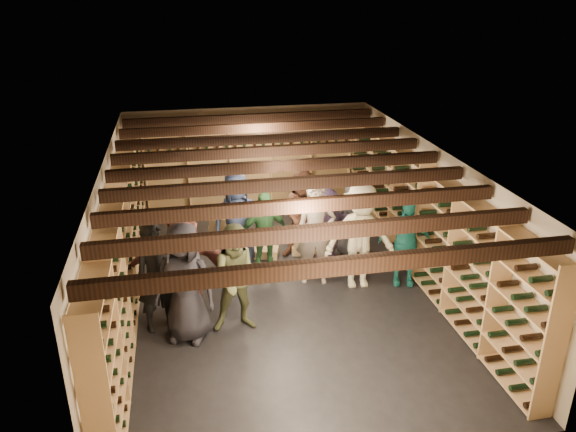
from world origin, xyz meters
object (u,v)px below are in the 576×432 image
(crate_stack_left, at_px, (305,237))
(person_3, at_px, (360,237))
(person_5, at_px, (184,263))
(person_4, at_px, (405,242))
(person_7, at_px, (316,233))
(person_10, at_px, (264,234))
(person_0, at_px, (185,283))
(person_2, at_px, (239,279))
(crate_stack_right, at_px, (223,228))
(person_1, at_px, (157,277))
(person_8, at_px, (305,215))
(person_12, at_px, (354,217))
(person_11, at_px, (327,229))
(crate_loose, at_px, (265,252))
(person_6, at_px, (237,221))

(crate_stack_left, bearing_deg, person_3, -66.35)
(person_5, bearing_deg, person_4, 14.30)
(person_7, height_order, person_10, person_7)
(person_0, xyz_separation_m, person_2, (0.80, 0.09, -0.06))
(crate_stack_right, relative_size, person_1, 0.33)
(person_1, bearing_deg, person_8, 11.60)
(person_10, height_order, person_12, person_12)
(person_4, xyz_separation_m, person_11, (-1.19, 0.80, -0.00))
(crate_loose, relative_size, person_10, 0.31)
(person_5, height_order, person_8, person_8)
(crate_stack_left, distance_m, person_1, 3.53)
(crate_loose, bearing_deg, person_12, -8.64)
(crate_stack_left, distance_m, person_10, 1.26)
(crate_loose, relative_size, person_0, 0.27)
(person_10, distance_m, person_12, 1.89)
(person_2, bearing_deg, crate_loose, 73.59)
(crate_loose, xyz_separation_m, person_5, (-1.56, -1.71, 0.80))
(person_5, height_order, person_10, person_5)
(person_8, distance_m, person_11, 0.63)
(person_2, relative_size, person_8, 0.98)
(crate_stack_left, distance_m, person_3, 1.68)
(person_1, bearing_deg, person_12, 2.63)
(crate_stack_right, relative_size, person_12, 0.36)
(person_6, bearing_deg, crate_stack_left, 4.13)
(person_4, relative_size, person_6, 0.86)
(person_2, bearing_deg, person_3, 24.41)
(person_11, bearing_deg, person_12, 14.34)
(person_0, height_order, person_3, person_3)
(person_12, bearing_deg, person_5, -167.55)
(person_8, bearing_deg, person_11, -46.05)
(person_6, xyz_separation_m, person_8, (1.31, 0.14, -0.03))
(person_6, bearing_deg, person_8, -1.84)
(person_1, height_order, person_4, person_1)
(person_5, height_order, person_6, person_6)
(person_7, xyz_separation_m, person_8, (0.02, 0.99, -0.05))
(person_1, relative_size, person_2, 1.01)
(crate_stack_right, relative_size, person_5, 0.33)
(crate_stack_left, xyz_separation_m, crate_stack_right, (-1.55, 0.98, -0.08))
(person_5, xyz_separation_m, person_11, (2.61, 1.01, -0.09))
(crate_stack_right, distance_m, person_1, 3.37)
(crate_stack_left, relative_size, person_10, 0.42)
(person_4, xyz_separation_m, person_6, (-2.80, 1.21, 0.13))
(person_7, bearing_deg, person_6, 158.30)
(person_8, distance_m, person_12, 0.96)
(crate_stack_left, distance_m, person_7, 1.29)
(person_5, relative_size, person_8, 1.00)
(crate_loose, bearing_deg, person_6, -152.70)
(person_6, height_order, person_10, person_6)
(person_2, relative_size, person_10, 1.08)
(crate_stack_left, bearing_deg, person_5, -144.15)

